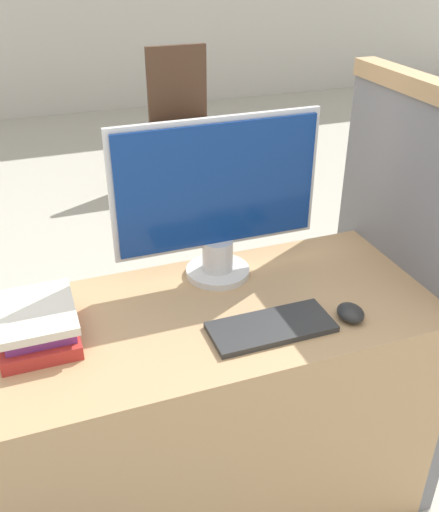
# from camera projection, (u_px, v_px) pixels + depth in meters

# --- Properties ---
(desk) EXTENTS (1.34, 0.56, 0.77)m
(desk) POSITION_uv_depth(u_px,v_px,m) (195.00, 420.00, 1.71)
(desk) COLOR tan
(desk) RESTS_ON ground_plane
(carrel_divider) EXTENTS (0.07, 0.66, 1.32)m
(carrel_divider) POSITION_uv_depth(u_px,v_px,m) (396.00, 288.00, 1.82)
(carrel_divider) COLOR slate
(carrel_divider) RESTS_ON ground_plane
(monitor) EXTENTS (0.60, 0.19, 0.47)m
(monitor) POSITION_uv_depth(u_px,v_px,m) (217.00, 198.00, 1.58)
(monitor) COLOR silver
(monitor) RESTS_ON desk
(keyboard) EXTENTS (0.32, 0.14, 0.02)m
(keyboard) POSITION_uv_depth(u_px,v_px,m) (271.00, 327.00, 1.46)
(keyboard) COLOR #2D2D2D
(keyboard) RESTS_ON desk
(mouse) EXTENTS (0.07, 0.08, 0.04)m
(mouse) POSITION_uv_depth(u_px,v_px,m) (351.00, 313.00, 1.50)
(mouse) COLOR #262626
(mouse) RESTS_ON desk
(book_stack) EXTENTS (0.19, 0.24, 0.09)m
(book_stack) POSITION_uv_depth(u_px,v_px,m) (38.00, 325.00, 1.41)
(book_stack) COLOR #B72D28
(book_stack) RESTS_ON desk
(far_chair) EXTENTS (0.44, 0.44, 0.97)m
(far_chair) POSITION_uv_depth(u_px,v_px,m) (182.00, 112.00, 4.10)
(far_chair) COLOR #4C3323
(far_chair) RESTS_ON ground_plane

